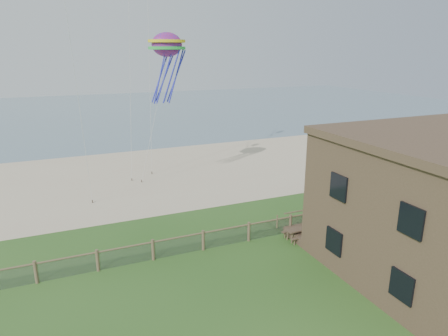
% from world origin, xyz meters
% --- Properties ---
extents(ground, '(160.00, 160.00, 0.00)m').
position_xyz_m(ground, '(0.00, 0.00, 0.00)').
color(ground, '#274F1B').
rests_on(ground, ground).
extents(sand_beach, '(72.00, 20.00, 0.02)m').
position_xyz_m(sand_beach, '(0.00, 22.00, 0.00)').
color(sand_beach, '#C3AD8D').
rests_on(sand_beach, ground).
extents(ocean, '(160.00, 68.00, 0.02)m').
position_xyz_m(ocean, '(0.00, 66.00, 0.00)').
color(ocean, slate).
rests_on(ocean, ground).
extents(chainlink_fence, '(36.20, 0.20, 1.25)m').
position_xyz_m(chainlink_fence, '(0.00, 6.00, 0.55)').
color(chainlink_fence, brown).
rests_on(chainlink_fence, ground).
extents(motel_deck, '(15.00, 2.00, 0.50)m').
position_xyz_m(motel_deck, '(13.00, 5.00, 0.25)').
color(motel_deck, brown).
rests_on(motel_deck, ground).
extents(picnic_table, '(1.76, 1.35, 0.72)m').
position_xyz_m(picnic_table, '(5.95, 4.94, 0.36)').
color(picnic_table, brown).
rests_on(picnic_table, ground).
extents(octopus_kite, '(3.22, 2.53, 5.99)m').
position_xyz_m(octopus_kite, '(1.28, 17.04, 10.27)').
color(octopus_kite, red).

